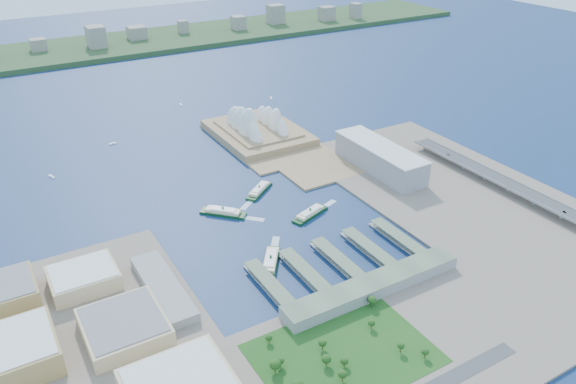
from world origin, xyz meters
TOP-DOWN VIEW (x-y plane):
  - ground at (0.00, 0.00)m, footprint 3000.00×3000.00m
  - west_land at (-250.00, -105.00)m, footprint 220.00×390.00m
  - south_land at (0.00, -210.00)m, footprint 720.00×180.00m
  - east_land at (240.00, -50.00)m, footprint 240.00×500.00m
  - peninsula at (107.50, 260.00)m, footprint 135.00×220.00m
  - far_shore at (0.00, 980.00)m, footprint 2200.00×260.00m
  - opera_house at (105.00, 280.00)m, footprint 134.00×180.00m
  - toaster_building at (195.00, 80.00)m, footprint 45.00×155.00m
  - expressway at (300.00, -60.00)m, footprint 26.00×340.00m
  - west_buildings at (-250.00, -70.00)m, footprint 200.00×280.00m
  - ferry_wharves at (14.00, -75.00)m, footprint 184.00×90.00m
  - terminal_building at (15.00, -135.00)m, footprint 200.00×28.00m
  - park at (-60.00, -190.00)m, footprint 150.00×110.00m
  - far_skyline at (0.00, 960.00)m, footprint 1900.00×140.00m
  - ferry_a at (-48.52, 82.09)m, footprint 50.81×51.44m
  - ferry_b at (17.51, 110.84)m, footprint 51.87×43.67m
  - ferry_c at (-48.31, -39.62)m, footprint 46.70×56.65m
  - ferry_d at (42.89, 24.54)m, footprint 56.76×31.54m
  - boat_a at (-212.90, 297.46)m, footprint 7.05×14.18m
  - boat_b at (-107.91, 369.60)m, footprint 11.09×4.25m
  - boat_c at (214.96, 434.45)m, footprint 8.55×13.22m
  - boat_e at (51.36, 487.59)m, footprint 5.35×12.55m
  - car_b at (296.00, -144.76)m, footprint 1.48×4.25m
  - car_c at (296.00, 47.25)m, footprint 2.02×4.96m

SIDE VIEW (x-z plane):
  - ground at x=0.00m, z-range 0.00..0.00m
  - boat_a at x=-212.90m, z-range 0.00..2.65m
  - boat_c at x=214.96m, z-range 0.00..2.88m
  - boat_b at x=-107.91m, z-range 0.00..2.96m
  - boat_e at x=51.36m, z-range 0.00..2.99m
  - west_land at x=-250.00m, z-range 0.00..3.00m
  - south_land at x=0.00m, z-range 0.00..3.00m
  - east_land at x=240.00m, z-range 0.00..3.00m
  - peninsula at x=107.50m, z-range 0.00..3.00m
  - ferry_wharves at x=14.00m, z-range 0.00..9.30m
  - ferry_b at x=17.51m, z-range 0.00..10.29m
  - ferry_d at x=42.89m, z-range 0.00..10.44m
  - ferry_a at x=-48.52m, z-range 0.00..10.90m
  - ferry_c at x=-48.31m, z-range 0.00..11.16m
  - far_shore at x=0.00m, z-range 0.00..12.00m
  - expressway at x=300.00m, z-range 3.00..14.85m
  - terminal_building at x=15.00m, z-range 3.00..15.00m
  - park at x=-60.00m, z-range 3.00..19.00m
  - car_b at x=296.00m, z-range 14.85..16.25m
  - car_c at x=296.00m, z-range 14.85..16.29m
  - west_buildings at x=-250.00m, z-range 3.00..30.00m
  - toaster_building at x=195.00m, z-range 3.00..38.00m
  - opera_house at x=105.00m, z-range 3.00..61.00m
  - far_skyline at x=0.00m, z-range 12.00..67.00m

